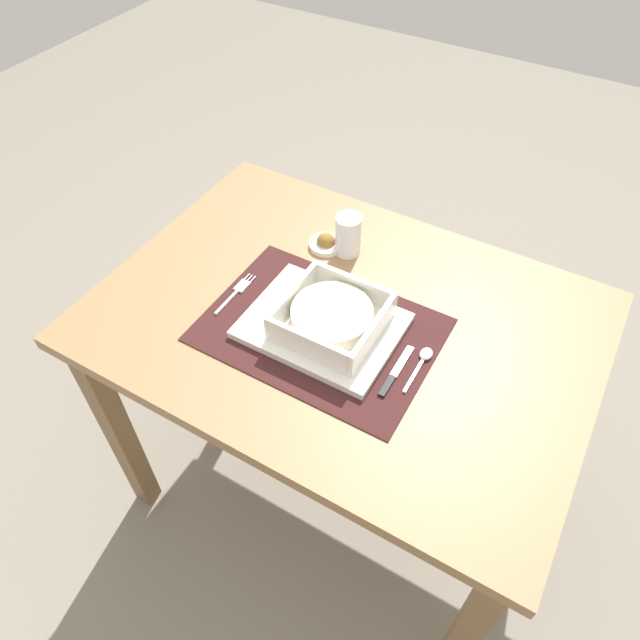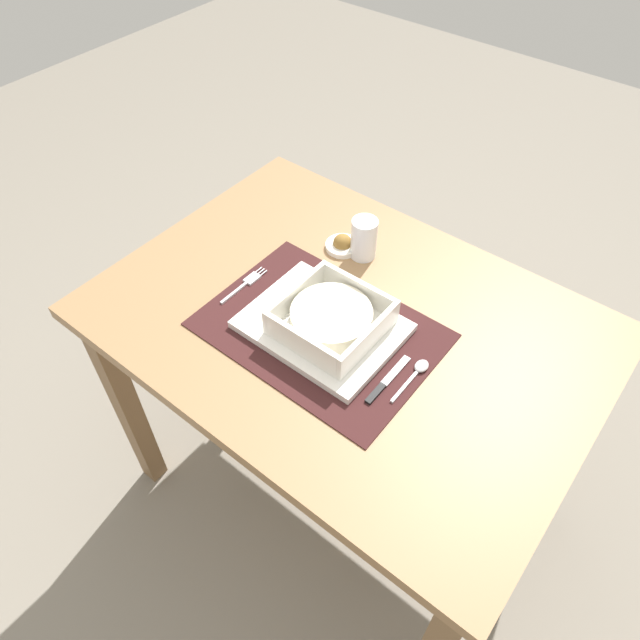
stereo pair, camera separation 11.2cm
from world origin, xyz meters
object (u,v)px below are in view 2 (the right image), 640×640
at_px(drinking_glass, 364,240).
at_px(condiment_saucer, 342,244).
at_px(spoon, 418,370).
at_px(porridge_bowl, 332,319).
at_px(dining_table, 345,350).
at_px(fork, 247,283).
at_px(butter_knife, 385,382).

xyz_separation_m(drinking_glass, condiment_saucer, (-0.05, -0.01, -0.03)).
bearing_deg(spoon, condiment_saucer, 146.56).
height_order(porridge_bowl, drinking_glass, drinking_glass).
relative_size(dining_table, fork, 7.54).
distance_m(dining_table, spoon, 0.22).
xyz_separation_m(dining_table, spoon, (0.18, -0.03, 0.11)).
bearing_deg(dining_table, butter_knife, -29.64).
bearing_deg(butter_knife, condiment_saucer, 141.18).
bearing_deg(porridge_bowl, fork, -179.33).
xyz_separation_m(fork, butter_knife, (0.38, -0.03, 0.00)).
relative_size(dining_table, condiment_saucer, 13.00).
bearing_deg(butter_knife, drinking_glass, 134.65).
bearing_deg(drinking_glass, dining_table, -63.70).
bearing_deg(porridge_bowl, dining_table, 90.59).
relative_size(butter_knife, drinking_glass, 1.39).
height_order(fork, drinking_glass, drinking_glass).
bearing_deg(condiment_saucer, fork, -111.56).
relative_size(fork, condiment_saucer, 1.72).
relative_size(porridge_bowl, drinking_glass, 1.97).
xyz_separation_m(dining_table, butter_knife, (0.15, -0.09, 0.11)).
bearing_deg(condiment_saucer, butter_knife, -41.13).
height_order(butter_knife, drinking_glass, drinking_glass).
height_order(porridge_bowl, spoon, porridge_bowl).
xyz_separation_m(dining_table, porridge_bowl, (0.00, -0.05, 0.14)).
bearing_deg(butter_knife, dining_table, 152.67).
distance_m(porridge_bowl, butter_knife, 0.16).
height_order(spoon, butter_knife, spoon).
xyz_separation_m(fork, spoon, (0.41, 0.03, 0.00)).
xyz_separation_m(dining_table, drinking_glass, (-0.09, 0.18, 0.14)).
distance_m(fork, spoon, 0.41).
height_order(spoon, condiment_saucer, condiment_saucer).
relative_size(dining_table, porridge_bowl, 5.33).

